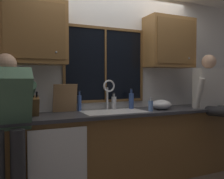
{
  "coord_description": "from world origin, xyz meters",
  "views": [
    {
      "loc": [
        -1.34,
        -3.02,
        1.33
      ],
      "look_at": [
        -0.13,
        -0.3,
        1.2
      ],
      "focal_mm": 38.18,
      "sensor_mm": 36.0,
      "label": 1
    }
  ],
  "objects_px": {
    "cutting_board": "(65,98)",
    "knife_block": "(33,106)",
    "soap_dispenser": "(151,106)",
    "bottle_tall_clear": "(131,100)",
    "person_standing": "(7,118)",
    "person_sitting_on_counter": "(214,95)",
    "mixing_bowl": "(161,105)",
    "bottle_amber_small": "(79,103)",
    "bottle_green_glass": "(114,103)"
  },
  "relations": [
    {
      "from": "cutting_board",
      "to": "knife_block",
      "type": "bearing_deg",
      "value": -154.8
    },
    {
      "from": "soap_dispenser",
      "to": "bottle_tall_clear",
      "type": "bearing_deg",
      "value": 107.77
    },
    {
      "from": "knife_block",
      "to": "soap_dispenser",
      "type": "height_order",
      "value": "knife_block"
    },
    {
      "from": "person_standing",
      "to": "bottle_tall_clear",
      "type": "relative_size",
      "value": 5.67
    },
    {
      "from": "person_sitting_on_counter",
      "to": "mixing_bowl",
      "type": "xyz_separation_m",
      "value": [
        -0.73,
        0.23,
        -0.12
      ]
    },
    {
      "from": "bottle_amber_small",
      "to": "person_sitting_on_counter",
      "type": "bearing_deg",
      "value": -15.64
    },
    {
      "from": "bottle_green_glass",
      "to": "bottle_amber_small",
      "type": "bearing_deg",
      "value": 176.76
    },
    {
      "from": "bottle_tall_clear",
      "to": "person_sitting_on_counter",
      "type": "bearing_deg",
      "value": -22.58
    },
    {
      "from": "person_sitting_on_counter",
      "to": "knife_block",
      "type": "relative_size",
      "value": 3.92
    },
    {
      "from": "knife_block",
      "to": "mixing_bowl",
      "type": "height_order",
      "value": "knife_block"
    },
    {
      "from": "person_standing",
      "to": "bottle_green_glass",
      "type": "distance_m",
      "value": 1.44
    },
    {
      "from": "bottle_tall_clear",
      "to": "bottle_amber_small",
      "type": "bearing_deg",
      "value": 175.44
    },
    {
      "from": "person_standing",
      "to": "mixing_bowl",
      "type": "relative_size",
      "value": 5.78
    },
    {
      "from": "person_standing",
      "to": "bottle_green_glass",
      "type": "relative_size",
      "value": 7.01
    },
    {
      "from": "knife_block",
      "to": "bottle_amber_small",
      "type": "xyz_separation_m",
      "value": [
        0.59,
        0.21,
        -0.0
      ]
    },
    {
      "from": "mixing_bowl",
      "to": "bottle_amber_small",
      "type": "distance_m",
      "value": 1.1
    },
    {
      "from": "person_standing",
      "to": "cutting_board",
      "type": "distance_m",
      "value": 0.87
    },
    {
      "from": "mixing_bowl",
      "to": "bottle_green_glass",
      "type": "xyz_separation_m",
      "value": [
        -0.59,
        0.25,
        0.03
      ]
    },
    {
      "from": "knife_block",
      "to": "soap_dispenser",
      "type": "relative_size",
      "value": 1.74
    },
    {
      "from": "person_standing",
      "to": "soap_dispenser",
      "type": "distance_m",
      "value": 1.7
    },
    {
      "from": "person_sitting_on_counter",
      "to": "soap_dispenser",
      "type": "distance_m",
      "value": 0.98
    },
    {
      "from": "soap_dispenser",
      "to": "bottle_green_glass",
      "type": "xyz_separation_m",
      "value": [
        -0.36,
        0.36,
        0.02
      ]
    },
    {
      "from": "person_sitting_on_counter",
      "to": "bottle_tall_clear",
      "type": "relative_size",
      "value": 4.51
    },
    {
      "from": "cutting_board",
      "to": "soap_dispenser",
      "type": "bearing_deg",
      "value": -19.66
    },
    {
      "from": "person_standing",
      "to": "bottle_green_glass",
      "type": "bearing_deg",
      "value": 21.82
    },
    {
      "from": "person_standing",
      "to": "bottle_tall_clear",
      "type": "bearing_deg",
      "value": 17.6
    },
    {
      "from": "bottle_tall_clear",
      "to": "bottle_amber_small",
      "type": "relative_size",
      "value": 1.06
    },
    {
      "from": "cutting_board",
      "to": "soap_dispenser",
      "type": "height_order",
      "value": "cutting_board"
    },
    {
      "from": "mixing_bowl",
      "to": "bottle_tall_clear",
      "type": "height_order",
      "value": "bottle_tall_clear"
    },
    {
      "from": "bottle_tall_clear",
      "to": "bottle_green_glass",
      "type": "bearing_deg",
      "value": 172.96
    },
    {
      "from": "soap_dispenser",
      "to": "bottle_tall_clear",
      "type": "distance_m",
      "value": 0.34
    },
    {
      "from": "person_standing",
      "to": "bottle_amber_small",
      "type": "height_order",
      "value": "person_standing"
    },
    {
      "from": "knife_block",
      "to": "cutting_board",
      "type": "relative_size",
      "value": 0.91
    },
    {
      "from": "person_sitting_on_counter",
      "to": "knife_block",
      "type": "distance_m",
      "value": 2.4
    },
    {
      "from": "knife_block",
      "to": "bottle_tall_clear",
      "type": "relative_size",
      "value": 1.15
    },
    {
      "from": "person_sitting_on_counter",
      "to": "cutting_board",
      "type": "distance_m",
      "value": 2.04
    },
    {
      "from": "bottle_tall_clear",
      "to": "soap_dispenser",
      "type": "bearing_deg",
      "value": -72.23
    },
    {
      "from": "person_sitting_on_counter",
      "to": "bottle_tall_clear",
      "type": "height_order",
      "value": "person_sitting_on_counter"
    },
    {
      "from": "bottle_green_glass",
      "to": "soap_dispenser",
      "type": "bearing_deg",
      "value": -45.05
    },
    {
      "from": "bottle_green_glass",
      "to": "knife_block",
      "type": "bearing_deg",
      "value": -170.38
    },
    {
      "from": "person_sitting_on_counter",
      "to": "cutting_board",
      "type": "bearing_deg",
      "value": 166.3
    },
    {
      "from": "person_standing",
      "to": "bottle_amber_small",
      "type": "distance_m",
      "value": 1.03
    },
    {
      "from": "cutting_board",
      "to": "bottle_green_glass",
      "type": "relative_size",
      "value": 1.56
    },
    {
      "from": "person_standing",
      "to": "mixing_bowl",
      "type": "height_order",
      "value": "person_standing"
    },
    {
      "from": "bottle_green_glass",
      "to": "bottle_tall_clear",
      "type": "distance_m",
      "value": 0.25
    },
    {
      "from": "soap_dispenser",
      "to": "bottle_green_glass",
      "type": "bearing_deg",
      "value": 134.95
    },
    {
      "from": "knife_block",
      "to": "soap_dispenser",
      "type": "distance_m",
      "value": 1.43
    },
    {
      "from": "knife_block",
      "to": "person_sitting_on_counter",
      "type": "bearing_deg",
      "value": -7.06
    },
    {
      "from": "bottle_green_glass",
      "to": "person_standing",
      "type": "bearing_deg",
      "value": -158.18
    },
    {
      "from": "bottle_amber_small",
      "to": "mixing_bowl",
      "type": "bearing_deg",
      "value": -14.43
    }
  ]
}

